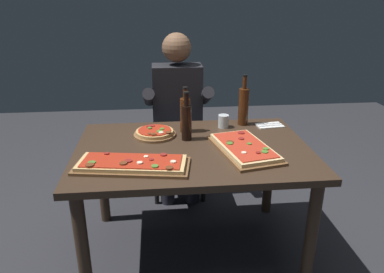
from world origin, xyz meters
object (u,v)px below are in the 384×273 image
(seated_diner, at_px, (178,110))
(tumbler_near_camera, at_px, (223,122))
(pizza_rectangular_left, at_px, (244,148))
(oil_bottle_amber, at_px, (185,114))
(pizza_rectangular_front, at_px, (132,164))
(dining_table, at_px, (193,162))
(diner_chair, at_px, (177,135))
(vinegar_bottle_green, at_px, (187,121))
(pizza_round_far, at_px, (155,133))
(wine_bottle_dark, at_px, (243,105))

(seated_diner, bearing_deg, tumbler_near_camera, -54.84)
(pizza_rectangular_left, height_order, tumbler_near_camera, tumbler_near_camera)
(oil_bottle_amber, xyz_separation_m, tumbler_near_camera, (0.27, 0.06, -0.08))
(pizza_rectangular_front, relative_size, pizza_rectangular_left, 1.14)
(oil_bottle_amber, bearing_deg, pizza_rectangular_front, -122.49)
(dining_table, xyz_separation_m, seated_diner, (-0.04, 0.74, 0.10))
(pizza_rectangular_left, xyz_separation_m, diner_chair, (-0.34, 0.94, -0.27))
(oil_bottle_amber, xyz_separation_m, seated_diner, (-0.02, 0.46, -0.12))
(pizza_rectangular_front, distance_m, oil_bottle_amber, 0.61)
(pizza_rectangular_front, xyz_separation_m, pizza_rectangular_left, (0.64, 0.16, -0.00))
(pizza_rectangular_left, height_order, seated_diner, seated_diner)
(pizza_rectangular_front, bearing_deg, oil_bottle_amber, 57.51)
(pizza_rectangular_front, xyz_separation_m, seated_diner, (0.30, 0.98, -0.02))
(pizza_rectangular_front, relative_size, tumbler_near_camera, 7.22)
(pizza_rectangular_left, bearing_deg, diner_chair, 109.78)
(diner_chair, relative_size, seated_diner, 0.65)
(seated_diner, bearing_deg, pizza_rectangular_left, -67.60)
(vinegar_bottle_green, xyz_separation_m, tumbler_near_camera, (0.27, 0.20, -0.09))
(oil_bottle_amber, relative_size, diner_chair, 0.35)
(pizza_round_far, relative_size, tumbler_near_camera, 3.08)
(vinegar_bottle_green, bearing_deg, tumbler_near_camera, 36.44)
(wine_bottle_dark, bearing_deg, tumbler_near_camera, -162.91)
(pizza_rectangular_left, xyz_separation_m, oil_bottle_amber, (-0.32, 0.36, 0.10))
(tumbler_near_camera, relative_size, seated_diner, 0.07)
(wine_bottle_dark, relative_size, seated_diner, 0.27)
(diner_chair, xyz_separation_m, seated_diner, (0.00, -0.12, 0.26))
(seated_diner, bearing_deg, wine_bottle_dark, -40.06)
(diner_chair, height_order, seated_diner, seated_diner)
(pizza_round_far, height_order, vinegar_bottle_green, vinegar_bottle_green)
(wine_bottle_dark, bearing_deg, dining_table, -136.29)
(tumbler_near_camera, xyz_separation_m, seated_diner, (-0.29, 0.41, -0.04))
(seated_diner, bearing_deg, pizza_rectangular_front, -107.29)
(pizza_round_far, relative_size, oil_bottle_amber, 0.89)
(pizza_round_far, bearing_deg, dining_table, -43.17)
(wine_bottle_dark, distance_m, oil_bottle_amber, 0.42)
(vinegar_bottle_green, relative_size, seated_diner, 0.23)
(vinegar_bottle_green, relative_size, diner_chair, 0.36)
(oil_bottle_amber, bearing_deg, seated_diner, 92.68)
(dining_table, bearing_deg, oil_bottle_amber, 94.69)
(diner_chair, distance_m, seated_diner, 0.28)
(vinegar_bottle_green, distance_m, tumbler_near_camera, 0.35)
(diner_chair, bearing_deg, wine_bottle_dark, -48.19)
(pizza_rectangular_left, xyz_separation_m, wine_bottle_dark, (0.09, 0.46, 0.12))
(pizza_rectangular_left, relative_size, vinegar_bottle_green, 1.80)
(pizza_round_far, distance_m, vinegar_bottle_green, 0.24)
(oil_bottle_amber, distance_m, seated_diner, 0.48)
(wine_bottle_dark, height_order, vinegar_bottle_green, wine_bottle_dark)
(pizza_rectangular_front, height_order, oil_bottle_amber, oil_bottle_amber)
(vinegar_bottle_green, bearing_deg, seated_diner, 91.67)
(dining_table, bearing_deg, diner_chair, 92.94)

